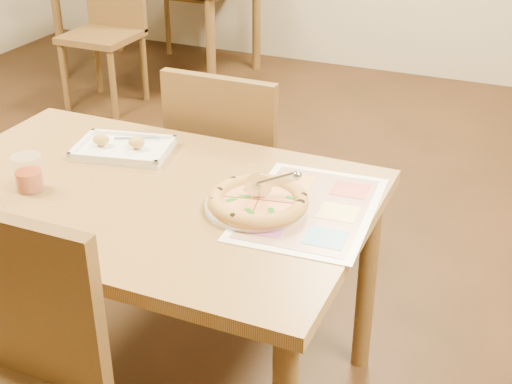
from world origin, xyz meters
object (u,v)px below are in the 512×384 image
at_px(dining_table, 143,217).
at_px(pizza, 258,201).
at_px(chair_far, 231,157).
at_px(appetizer_tray, 123,149).
at_px(chair_near, 5,365).
at_px(pizza_cutter, 271,183).
at_px(bg_chair_near, 108,14).
at_px(menu, 310,208).
at_px(glass_tumbler, 29,175).
at_px(plate, 256,206).

relative_size(dining_table, pizza, 4.74).
distance_m(chair_far, appetizer_tray, 0.47).
relative_size(chair_near, pizza_cutter, 3.32).
xyz_separation_m(bg_chair_near, menu, (2.08, -2.11, 0.16)).
relative_size(bg_chair_near, pizza_cutter, 3.32).
bearing_deg(menu, bg_chair_near, 134.62).
xyz_separation_m(chair_far, appetizer_tray, (-0.19, -0.40, 0.17)).
bearing_deg(pizza, pizza_cutter, 30.34).
xyz_separation_m(pizza, glass_tumbler, (-0.65, -0.15, 0.02)).
bearing_deg(appetizer_tray, menu, -9.43).
bearing_deg(chair_near, dining_table, 90.00).
height_order(plate, appetizer_tray, appetizer_tray).
bearing_deg(glass_tumbler, chair_far, 67.78).
distance_m(chair_near, appetizer_tray, 0.84).
bearing_deg(menu, chair_far, 133.18).
xyz_separation_m(dining_table, bg_chair_near, (-1.60, 2.20, -0.07)).
height_order(chair_near, pizza, chair_near).
bearing_deg(chair_near, bg_chair_near, 119.74).
relative_size(plate, pizza, 1.02).
distance_m(chair_near, pizza, 0.75).
xyz_separation_m(dining_table, menu, (0.48, 0.09, 0.09)).
distance_m(bg_chair_near, pizza, 2.92).
bearing_deg(dining_table, chair_far, 90.00).
relative_size(dining_table, bg_chair_near, 2.77).
bearing_deg(appetizer_tray, chair_near, -76.79).
height_order(pizza, pizza_cutter, pizza_cutter).
xyz_separation_m(bg_chair_near, pizza_cutter, (1.98, -2.15, 0.24)).
height_order(chair_far, glass_tumbler, chair_far).
relative_size(dining_table, chair_far, 2.77).
relative_size(plate, pizza_cutter, 1.97).
relative_size(chair_near, glass_tumbler, 4.48).
distance_m(bg_chair_near, menu, 2.96).
bearing_deg(appetizer_tray, plate, -17.26).
relative_size(bg_chair_near, glass_tumbler, 4.48).
distance_m(chair_near, chair_far, 1.20).
bearing_deg(chair_far, appetizer_tray, 64.62).
bearing_deg(pizza_cutter, chair_far, 108.63).
xyz_separation_m(chair_near, appetizer_tray, (-0.19, 0.81, 0.17)).
bearing_deg(pizza, chair_near, -119.13).
bearing_deg(plate, chair_near, -118.16).
bearing_deg(menu, pizza_cutter, -155.03).
height_order(dining_table, glass_tumbler, glass_tumbler).
bearing_deg(glass_tumbler, pizza, 12.78).
xyz_separation_m(plate, appetizer_tray, (-0.53, 0.17, 0.01)).
bearing_deg(pizza, chair_far, 121.66).
bearing_deg(bg_chair_near, plate, -48.04).
bearing_deg(chair_near, pizza, 60.87).
height_order(dining_table, menu, menu).
relative_size(chair_near, bg_chair_near, 1.00).
xyz_separation_m(chair_far, pizza_cutter, (0.38, -0.55, 0.24)).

